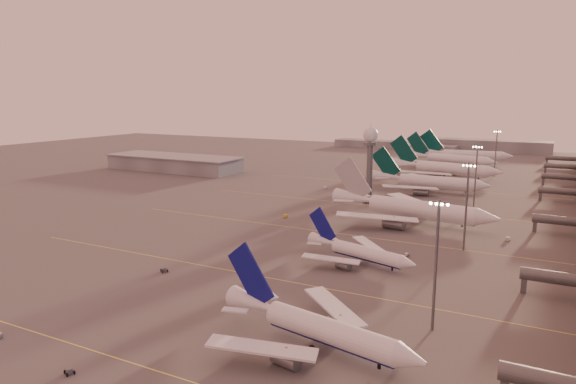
% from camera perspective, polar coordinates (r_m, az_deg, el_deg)
% --- Properties ---
extents(ground, '(700.00, 700.00, 0.00)m').
position_cam_1_polar(ground, '(126.39, -11.31, -9.48)').
color(ground, '#4F4C4C').
rests_on(ground, ground).
extents(taxiway_markings, '(180.00, 185.25, 0.02)m').
position_cam_1_polar(taxiway_markings, '(160.52, 10.09, -5.05)').
color(taxiway_markings, '#EEDA54').
rests_on(taxiway_markings, ground).
extents(hangar, '(82.00, 27.00, 8.50)m').
position_cam_1_polar(hangar, '(305.61, -12.54, 3.19)').
color(hangar, slate).
rests_on(hangar, ground).
extents(radar_tower, '(6.40, 6.40, 31.10)m').
position_cam_1_polar(radar_tower, '(224.27, 9.12, 4.92)').
color(radar_tower, '#56595E').
rests_on(radar_tower, ground).
extents(mast_a, '(3.60, 0.56, 25.00)m').
position_cam_1_polar(mast_a, '(97.97, 16.13, -7.23)').
color(mast_a, '#56595E').
rests_on(mast_a, ground).
extents(mast_b, '(3.60, 0.56, 25.00)m').
position_cam_1_polar(mast_b, '(151.10, 19.22, -1.12)').
color(mast_b, '#56595E').
rests_on(mast_b, ground).
extents(mast_c, '(3.60, 0.56, 25.00)m').
position_cam_1_polar(mast_c, '(205.50, 20.13, 1.84)').
color(mast_c, '#56595E').
rests_on(mast_c, ground).
extents(mast_d, '(3.60, 0.56, 25.00)m').
position_cam_1_polar(mast_d, '(294.54, 22.10, 4.22)').
color(mast_d, '#56595E').
rests_on(mast_d, ground).
extents(distant_horizon, '(165.00, 37.50, 9.00)m').
position_cam_1_polar(distant_horizon, '(425.04, 17.60, 4.95)').
color(distant_horizon, slate).
rests_on(distant_horizon, ground).
extents(narrowbody_near, '(40.83, 32.28, 16.10)m').
position_cam_1_polar(narrowbody_near, '(91.61, 3.16, -15.16)').
color(narrowbody_near, white).
rests_on(narrowbody_near, ground).
extents(narrowbody_mid, '(32.72, 25.75, 13.09)m').
position_cam_1_polar(narrowbody_mid, '(135.35, 7.92, -6.81)').
color(narrowbody_mid, white).
rests_on(narrowbody_mid, ground).
extents(widebody_white, '(59.82, 47.58, 21.16)m').
position_cam_1_polar(widebody_white, '(181.05, 13.46, -2.17)').
color(widebody_white, white).
rests_on(widebody_white, ground).
extents(greentail_a, '(54.01, 43.59, 19.61)m').
position_cam_1_polar(greentail_a, '(240.15, 15.37, 0.84)').
color(greentail_a, white).
rests_on(greentail_a, ground).
extents(greentail_b, '(59.96, 48.16, 21.82)m').
position_cam_1_polar(greentail_b, '(282.12, 16.94, 2.27)').
color(greentail_b, white).
rests_on(greentail_b, ground).
extents(greentail_c, '(56.18, 44.94, 20.63)m').
position_cam_1_polar(greentail_c, '(326.71, 17.56, 3.30)').
color(greentail_c, white).
rests_on(greentail_c, ground).
extents(greentail_d, '(57.76, 46.43, 21.00)m').
position_cam_1_polar(greentail_d, '(352.00, 19.14, 3.72)').
color(greentail_d, white).
rests_on(greentail_d, ground).
extents(gsv_truck_a, '(5.28, 3.22, 2.01)m').
position_cam_1_polar(gsv_truck_a, '(108.98, -29.37, -13.52)').
color(gsv_truck_a, silver).
rests_on(gsv_truck_a, ground).
extents(gsv_tug_near, '(2.89, 3.58, 0.89)m').
position_cam_1_polar(gsv_tug_near, '(92.11, -23.12, -17.88)').
color(gsv_tug_near, '#505355').
rests_on(gsv_tug_near, ground).
extents(gsv_catering_a, '(5.90, 4.07, 4.44)m').
position_cam_1_polar(gsv_catering_a, '(83.89, 19.13, -19.20)').
color(gsv_catering_a, silver).
rests_on(gsv_catering_a, ground).
extents(gsv_tug_mid, '(4.05, 3.57, 0.99)m').
position_cam_1_polar(gsv_tug_mid, '(132.13, -13.59, -8.44)').
color(gsv_tug_mid, '#505355').
rests_on(gsv_tug_mid, ground).
extents(gsv_truck_b, '(5.10, 3.18, 1.94)m').
position_cam_1_polar(gsv_truck_b, '(143.64, 13.20, -6.65)').
color(gsv_truck_b, silver).
rests_on(gsv_truck_b, ground).
extents(gsv_truck_c, '(6.44, 3.74, 2.45)m').
position_cam_1_polar(gsv_truck_c, '(183.00, -0.15, -2.51)').
color(gsv_truck_c, gold).
rests_on(gsv_truck_c, ground).
extents(gsv_catering_b, '(5.79, 3.38, 4.45)m').
position_cam_1_polar(gsv_catering_b, '(168.15, 23.33, -4.27)').
color(gsv_catering_b, silver).
rests_on(gsv_catering_b, ground).
extents(gsv_tug_far, '(3.82, 4.32, 1.06)m').
position_cam_1_polar(gsv_tug_far, '(209.19, 8.68, -1.15)').
color(gsv_tug_far, '#505355').
rests_on(gsv_tug_far, ground).
extents(gsv_truck_d, '(2.56, 6.29, 2.50)m').
position_cam_1_polar(gsv_truck_d, '(240.23, 4.20, 0.67)').
color(gsv_truck_d, silver).
rests_on(gsv_truck_d, ground).
extents(gsv_tug_hangar, '(3.83, 3.32, 0.94)m').
position_cam_1_polar(gsv_tug_hangar, '(253.62, 19.03, 0.46)').
color(gsv_tug_hangar, gold).
rests_on(gsv_tug_hangar, ground).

